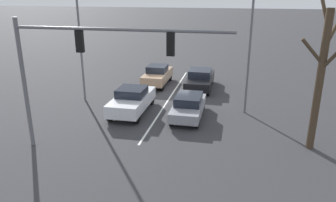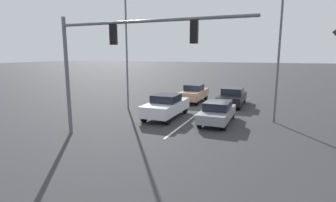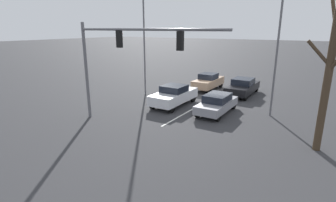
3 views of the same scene
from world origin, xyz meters
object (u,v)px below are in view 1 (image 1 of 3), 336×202
Objects in this scene: car_black_leftlane_second at (200,79)px; street_lamp_right_shoulder at (82,28)px; car_gray_leftlane_front at (188,106)px; traffic_signal_gantry at (80,57)px; car_tan_midlane_second at (157,75)px; bare_tree_near at (320,75)px; street_lamp_left_shoulder at (246,37)px; car_white_midlane_front at (132,100)px.

street_lamp_right_shoulder reaches higher than car_black_leftlane_second.
traffic_signal_gantry is at bearing 52.56° from car_gray_leftlane_front.
street_lamp_right_shoulder reaches higher than car_tan_midlane_second.
street_lamp_right_shoulder reaches higher than traffic_signal_gantry.
car_gray_leftlane_front is 7.66m from bare_tree_near.
car_black_leftlane_second is at bearing -89.72° from car_gray_leftlane_front.
car_black_leftlane_second is 0.49× the size of traffic_signal_gantry.
street_lamp_right_shoulder is at bearing -64.99° from traffic_signal_gantry.
bare_tree_near is (-6.45, 2.86, 2.96)m from car_gray_leftlane_front.
traffic_signal_gantry is 10.89m from bare_tree_near.
street_lamp_left_shoulder reaches higher than traffic_signal_gantry.
street_lamp_left_shoulder reaches higher than bare_tree_near.
traffic_signal_gantry reaches higher than car_black_leftlane_second.
street_lamp_left_shoulder reaches higher than car_black_leftlane_second.
street_lamp_left_shoulder is (-3.17, 4.83, 3.96)m from car_black_leftlane_second.
bare_tree_near is (-3.31, 4.30, -1.05)m from street_lamp_left_shoulder.
street_lamp_right_shoulder is 1.15× the size of bare_tree_near.
car_gray_leftlane_front is 8.68m from street_lamp_right_shoulder.
bare_tree_near reaches higher than car_tan_midlane_second.
street_lamp_left_shoulder is at bearing 142.57° from car_tan_midlane_second.
street_lamp_right_shoulder reaches higher than street_lamp_left_shoulder.
car_gray_leftlane_front is 7.77m from traffic_signal_gantry.
car_tan_midlane_second is at bearing -61.69° from car_gray_leftlane_front.
car_white_midlane_front is 0.56× the size of street_lamp_left_shoulder.
car_gray_leftlane_front is (-3.59, 0.06, -0.10)m from car_white_midlane_front.
bare_tree_near is (-10.56, -2.50, -0.88)m from traffic_signal_gantry.
car_tan_midlane_second is 0.89× the size of car_black_leftlane_second.
bare_tree_near is at bearing 163.78° from car_white_midlane_front.
car_white_midlane_front is 7.90m from street_lamp_left_shoulder.
car_white_midlane_front is 1.08× the size of car_gray_leftlane_front.
traffic_signal_gantry is (4.11, 5.36, 3.84)m from car_gray_leftlane_front.
car_black_leftlane_second is 0.59× the size of street_lamp_left_shoulder.
car_white_midlane_front reaches higher than car_gray_leftlane_front.
car_gray_leftlane_front is 0.52× the size of street_lamp_left_shoulder.
car_white_midlane_front is 0.61× the size of bare_tree_near.
car_black_leftlane_second reaches higher than car_gray_leftlane_front.
street_lamp_right_shoulder is at bearing -18.09° from bare_tree_near.
car_gray_leftlane_front is at bearing 167.35° from street_lamp_right_shoulder.
street_lamp_left_shoulder is (-7.25, -6.80, 0.16)m from traffic_signal_gantry.
traffic_signal_gantry is at bearing 84.54° from car_white_midlane_front.
traffic_signal_gantry is at bearing 70.68° from car_black_leftlane_second.
car_black_leftlane_second is 9.65m from street_lamp_right_shoulder.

